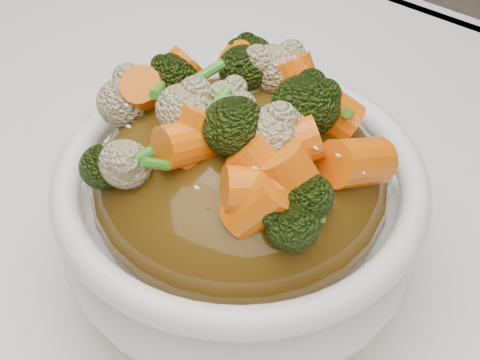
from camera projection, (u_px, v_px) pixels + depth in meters
The scene contains 8 objects.
tablecloth at pixel (213, 339), 0.45m from camera, with size 1.20×0.80×0.04m, color white.
bowl at pixel (240, 218), 0.44m from camera, with size 0.21×0.21×0.08m, color white, non-canonical shape.
sauce_base at pixel (240, 184), 0.42m from camera, with size 0.17×0.17×0.09m, color #51360D.
carrots at pixel (240, 98), 0.38m from camera, with size 0.17×0.17×0.05m, color orange, non-canonical shape.
broccoli at pixel (240, 100), 0.38m from camera, with size 0.17×0.17×0.04m, color black, non-canonical shape.
cauliflower at pixel (240, 103), 0.38m from camera, with size 0.17×0.17×0.04m, color beige, non-canonical shape.
scallions at pixel (240, 97), 0.38m from camera, with size 0.13×0.13×0.02m, color #35841E, non-canonical shape.
sesame_seeds at pixel (240, 97), 0.38m from camera, with size 0.15×0.15×0.01m, color beige, non-canonical shape.
Camera 1 is at (0.17, -0.20, 1.12)m, focal length 55.00 mm.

